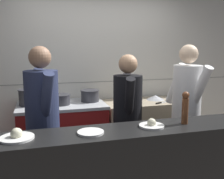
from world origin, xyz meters
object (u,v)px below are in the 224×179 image
(chefs_knife, at_px, (163,102))
(plated_dish_main, at_px, (17,136))
(braising_pot, at_px, (90,95))
(chef_line, at_px, (186,106))
(pepper_mill, at_px, (185,107))
(chef_sous, at_px, (128,117))
(chef_head_cook, at_px, (43,119))
(sauce_pot, at_px, (61,99))
(plated_dish_dessert, at_px, (152,125))
(plated_dish_appetiser, at_px, (91,132))
(oven_range, at_px, (63,136))
(mixing_bowl_steel, at_px, (155,97))
(stock_pot, at_px, (30,97))

(chefs_knife, distance_m, plated_dish_main, 2.31)
(braising_pot, relative_size, chef_line, 0.16)
(pepper_mill, height_order, chef_sous, chef_sous)
(braising_pot, xyz_separation_m, chef_head_cook, (-0.68, -0.87, -0.06))
(sauce_pot, xyz_separation_m, chef_sous, (0.68, -0.76, -0.10))
(plated_dish_dessert, height_order, chef_sous, chef_sous)
(plated_dish_appetiser, height_order, chef_line, chef_line)
(plated_dish_main, bearing_deg, chef_head_cook, 70.95)
(sauce_pot, xyz_separation_m, plated_dish_dessert, (0.69, -1.39, -0.00))
(braising_pot, bearing_deg, oven_range, -172.53)
(plated_dish_main, bearing_deg, mixing_bowl_steel, 37.89)
(mixing_bowl_steel, bearing_deg, sauce_pot, -175.82)
(stock_pot, xyz_separation_m, plated_dish_dessert, (1.10, -1.49, -0.04))
(plated_dish_main, height_order, chef_head_cook, chef_head_cook)
(oven_range, height_order, chef_line, chef_line)
(oven_range, bearing_deg, chef_sous, -50.44)
(pepper_mill, bearing_deg, chef_line, 57.13)
(mixing_bowl_steel, distance_m, chef_sous, 1.15)
(plated_dish_appetiser, xyz_separation_m, plated_dish_dessert, (0.57, 0.03, 0.01))
(sauce_pot, distance_m, chef_head_cook, 0.81)
(sauce_pot, xyz_separation_m, mixing_bowl_steel, (1.44, 0.11, -0.07))
(chefs_knife, relative_size, plated_dish_dessert, 1.59)
(chefs_knife, bearing_deg, oven_range, 173.33)
(chefs_knife, bearing_deg, chef_head_cook, -159.30)
(sauce_pot, bearing_deg, oven_range, 82.31)
(braising_pot, height_order, plated_dish_main, braising_pot)
(sauce_pot, height_order, chefs_knife, sauce_pot)
(plated_dish_dessert, relative_size, chef_head_cook, 0.14)
(pepper_mill, bearing_deg, sauce_pot, 126.71)
(plated_dish_appetiser, relative_size, chef_line, 0.13)
(plated_dish_main, xyz_separation_m, chef_sous, (1.15, 0.62, -0.10))
(chefs_knife, bearing_deg, braising_pot, 167.92)
(braising_pot, xyz_separation_m, chef_line, (1.06, -0.81, -0.05))
(chefs_knife, relative_size, plated_dish_appetiser, 1.61)
(chef_sous, height_order, chef_line, chef_line)
(plated_dish_appetiser, xyz_separation_m, pepper_mill, (0.92, 0.03, 0.15))
(plated_dish_main, relative_size, chef_head_cook, 0.16)
(braising_pot, relative_size, chefs_knife, 0.74)
(plated_dish_main, bearing_deg, chefs_knife, 33.22)
(stock_pot, relative_size, braising_pot, 1.11)
(sauce_pot, bearing_deg, plated_dish_dessert, -63.59)
(oven_range, distance_m, chef_sous, 1.14)
(oven_range, height_order, braising_pot, braising_pot)
(chef_head_cook, bearing_deg, chef_sous, -12.17)
(chefs_knife, relative_size, pepper_mill, 1.17)
(sauce_pot, bearing_deg, plated_dish_main, -108.93)
(mixing_bowl_steel, relative_size, plated_dish_dessert, 1.20)
(pepper_mill, distance_m, chef_head_cook, 1.45)
(stock_pot, xyz_separation_m, chef_line, (1.88, -0.80, -0.07))
(oven_range, relative_size, sauce_pot, 4.83)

